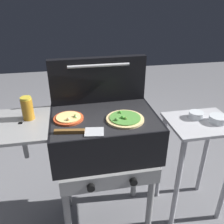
# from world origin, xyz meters

# --- Properties ---
(ground_plane) EXTENTS (8.00, 8.00, 0.00)m
(ground_plane) POSITION_xyz_m (0.00, 0.00, 0.00)
(ground_plane) COLOR gray
(grill) EXTENTS (0.96, 0.53, 0.90)m
(grill) POSITION_xyz_m (-0.01, -0.00, 0.76)
(grill) COLOR black
(grill) RESTS_ON ground_plane
(grill_lid_open) EXTENTS (0.63, 0.09, 0.30)m
(grill_lid_open) POSITION_xyz_m (0.00, 0.21, 1.05)
(grill_lid_open) COLOR black
(grill_lid_open) RESTS_ON grill
(pizza_cheese) EXTENTS (0.17, 0.17, 0.03)m
(pizza_cheese) POSITION_xyz_m (-0.21, -0.01, 0.91)
(pizza_cheese) COLOR #C64723
(pizza_cheese) RESTS_ON grill
(pizza_veggie) EXTENTS (0.22, 0.22, 0.03)m
(pizza_veggie) POSITION_xyz_m (0.11, -0.08, 0.91)
(pizza_veggie) COLOR #E0C17F
(pizza_veggie) RESTS_ON grill
(sauce_jar) EXTENTS (0.07, 0.07, 0.14)m
(sauce_jar) POSITION_xyz_m (-0.44, 0.04, 0.97)
(sauce_jar) COLOR #B77A1E
(sauce_jar) RESTS_ON grill
(spatula) EXTENTS (0.27, 0.10, 0.02)m
(spatula) POSITION_xyz_m (-0.15, -0.17, 0.91)
(spatula) COLOR #B7BABF
(spatula) RESTS_ON grill
(prep_table) EXTENTS (0.44, 0.36, 0.79)m
(prep_table) POSITION_xyz_m (0.66, 0.00, 0.56)
(prep_table) COLOR #B2B2B7
(prep_table) RESTS_ON ground_plane
(topping_bowl_near) EXTENTS (0.12, 0.12, 0.04)m
(topping_bowl_near) POSITION_xyz_m (0.76, -0.03, 0.81)
(topping_bowl_near) COLOR silver
(topping_bowl_near) RESTS_ON prep_table
(topping_bowl_far) EXTENTS (0.10, 0.10, 0.04)m
(topping_bowl_far) POSITION_xyz_m (0.65, 0.06, 0.81)
(topping_bowl_far) COLOR silver
(topping_bowl_far) RESTS_ON prep_table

